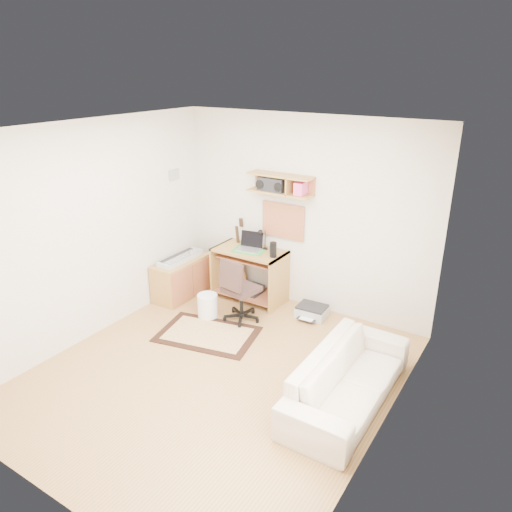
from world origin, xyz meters
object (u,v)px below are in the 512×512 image
Objects in this scene: task_chair at (241,289)px; cabinet at (182,278)px; sofa at (349,370)px; desk at (250,275)px; printer at (312,311)px.

cabinet is at bearing -178.09° from task_chair.
sofa reaches higher than cabinet.
task_chair is at bearing 65.97° from sofa.
task_chair reaches higher than desk.
sofa is at bearing -33.90° from desk.
task_chair is at bearing -7.11° from cabinet.
task_chair is 0.49× the size of sofa.
cabinet is at bearing 72.16° from sofa.
sofa is (2.96, -0.95, 0.08)m from cabinet.
task_chair is 1.99m from sofa.
cabinet is at bearing -154.06° from desk.
printer is at bearing 46.53° from task_chair.
cabinet is 3.11m from sofa.
desk is at bearing 122.25° from task_chair.
task_chair reaches higher than cabinet.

